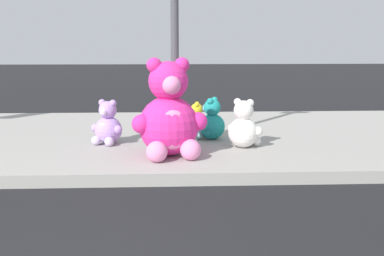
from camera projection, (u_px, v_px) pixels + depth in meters
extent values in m
cube|color=#9E9B93|center=(112.00, 139.00, 7.11)|extent=(28.00, 4.40, 0.15)
cylinder|color=#4C4C51|center=(175.00, 30.00, 6.05)|extent=(0.11, 0.11, 3.20)
sphere|color=#F22D93|center=(169.00, 126.00, 5.74)|extent=(0.77, 0.77, 0.77)
ellipsoid|color=pink|center=(173.00, 130.00, 5.48)|extent=(0.45, 0.25, 0.50)
sphere|color=#F22D93|center=(168.00, 81.00, 5.63)|extent=(0.50, 0.50, 0.50)
sphere|color=pink|center=(172.00, 85.00, 5.43)|extent=(0.23, 0.23, 0.23)
sphere|color=#F22D93|center=(182.00, 65.00, 5.63)|extent=(0.19, 0.19, 0.19)
sphere|color=#F22D93|center=(198.00, 121.00, 5.72)|extent=(0.24, 0.24, 0.24)
sphere|color=pink|center=(191.00, 150.00, 5.53)|extent=(0.26, 0.26, 0.26)
sphere|color=#F22D93|center=(154.00, 65.00, 5.55)|extent=(0.19, 0.19, 0.19)
sphere|color=#F22D93|center=(141.00, 124.00, 5.55)|extent=(0.24, 0.24, 0.24)
sphere|color=pink|center=(157.00, 152.00, 5.43)|extent=(0.26, 0.26, 0.26)
sphere|color=white|center=(243.00, 133.00, 6.19)|extent=(0.42, 0.42, 0.42)
ellipsoid|color=white|center=(248.00, 131.00, 6.31)|extent=(0.24, 0.21, 0.27)
sphere|color=white|center=(244.00, 110.00, 6.13)|extent=(0.27, 0.27, 0.27)
sphere|color=white|center=(247.00, 110.00, 6.23)|extent=(0.12, 0.12, 0.12)
sphere|color=white|center=(238.00, 102.00, 6.16)|extent=(0.10, 0.10, 0.10)
sphere|color=white|center=(232.00, 128.00, 6.33)|extent=(0.13, 0.13, 0.13)
sphere|color=white|center=(241.00, 139.00, 6.42)|extent=(0.14, 0.14, 0.14)
sphere|color=white|center=(250.00, 103.00, 6.06)|extent=(0.10, 0.10, 0.10)
sphere|color=white|center=(258.00, 131.00, 6.12)|extent=(0.13, 0.13, 0.13)
sphere|color=white|center=(256.00, 141.00, 6.30)|extent=(0.14, 0.14, 0.14)
sphere|color=yellow|center=(197.00, 123.00, 7.28)|extent=(0.30, 0.30, 0.30)
ellipsoid|color=#F0DB80|center=(190.00, 122.00, 7.29)|extent=(0.09, 0.17, 0.19)
sphere|color=yellow|center=(197.00, 109.00, 7.24)|extent=(0.19, 0.19, 0.19)
sphere|color=#F0DB80|center=(192.00, 110.00, 7.24)|extent=(0.09, 0.09, 0.09)
sphere|color=yellow|center=(196.00, 105.00, 7.15)|extent=(0.07, 0.07, 0.07)
sphere|color=yellow|center=(194.00, 123.00, 7.14)|extent=(0.09, 0.09, 0.09)
sphere|color=#F0DB80|center=(188.00, 129.00, 7.23)|extent=(0.10, 0.10, 0.10)
sphere|color=yellow|center=(197.00, 104.00, 7.29)|extent=(0.07, 0.07, 0.07)
sphere|color=yellow|center=(195.00, 120.00, 7.41)|extent=(0.09, 0.09, 0.09)
sphere|color=#F0DB80|center=(189.00, 127.00, 7.39)|extent=(0.10, 0.10, 0.10)
sphere|color=#B28CD8|center=(108.00, 130.00, 6.43)|extent=(0.39, 0.39, 0.39)
ellipsoid|color=silver|center=(103.00, 132.00, 6.30)|extent=(0.23, 0.16, 0.25)
sphere|color=#B28CD8|center=(108.00, 110.00, 6.37)|extent=(0.26, 0.26, 0.26)
sphere|color=silver|center=(104.00, 112.00, 6.28)|extent=(0.12, 0.12, 0.12)
sphere|color=#B28CD8|center=(113.00, 103.00, 6.32)|extent=(0.10, 0.10, 0.10)
sphere|color=#B28CD8|center=(118.00, 130.00, 6.31)|extent=(0.12, 0.12, 0.12)
sphere|color=silver|center=(109.00, 142.00, 6.26)|extent=(0.13, 0.13, 0.13)
sphere|color=#B28CD8|center=(102.00, 103.00, 6.38)|extent=(0.10, 0.10, 0.10)
sphere|color=#B28CD8|center=(95.00, 128.00, 6.44)|extent=(0.12, 0.12, 0.12)
sphere|color=silver|center=(96.00, 141.00, 6.34)|extent=(0.13, 0.13, 0.13)
sphere|color=teal|center=(212.00, 126.00, 6.71)|extent=(0.39, 0.39, 0.39)
ellipsoid|color=#7BBFBC|center=(204.00, 126.00, 6.77)|extent=(0.17, 0.23, 0.25)
sphere|color=teal|center=(212.00, 107.00, 6.66)|extent=(0.25, 0.25, 0.25)
sphere|color=#7BBFBC|center=(206.00, 108.00, 6.71)|extent=(0.12, 0.12, 0.12)
sphere|color=teal|center=(210.00, 101.00, 6.56)|extent=(0.10, 0.10, 0.10)
sphere|color=teal|center=(204.00, 126.00, 6.56)|extent=(0.12, 0.12, 0.12)
sphere|color=#7BBFBC|center=(199.00, 135.00, 6.71)|extent=(0.13, 0.13, 0.13)
sphere|color=teal|center=(215.00, 100.00, 6.72)|extent=(0.10, 0.10, 0.10)
sphere|color=teal|center=(214.00, 122.00, 6.89)|extent=(0.12, 0.12, 0.12)
sphere|color=#7BBFBC|center=(205.00, 132.00, 6.90)|extent=(0.13, 0.13, 0.13)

